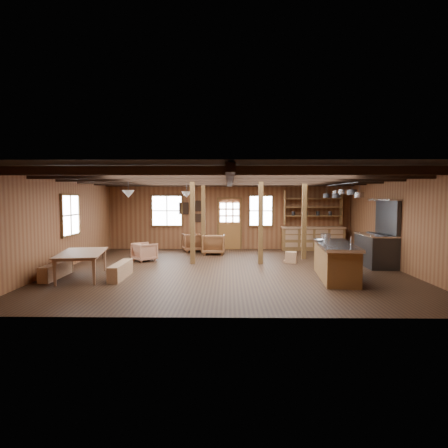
{
  "coord_description": "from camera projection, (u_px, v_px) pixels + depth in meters",
  "views": [
    {
      "loc": [
        -0.03,
        -11.04,
        2.13
      ],
      "look_at": [
        -0.18,
        0.57,
        1.32
      ],
      "focal_mm": 30.0,
      "sensor_mm": 36.0,
      "label": 1
    }
  ],
  "objects": [
    {
      "name": "armchair_b",
      "position": [
        214.0,
        244.0,
        14.19
      ],
      "size": [
        0.83,
        0.86,
        0.77
      ],
      "primitive_type": "imported",
      "rotation": [
        0.0,
        0.0,
        3.12
      ],
      "color": "brown",
      "rests_on": "floor"
    },
    {
      "name": "notice_boards",
      "position": [
        193.0,
        210.0,
        15.51
      ],
      "size": [
        1.08,
        0.03,
        0.9
      ],
      "color": "silver",
      "rests_on": "wall_back"
    },
    {
      "name": "kitchen_island",
      "position": [
        336.0,
        261.0,
        9.86
      ],
      "size": [
        1.12,
        2.58,
        1.2
      ],
      "rotation": [
        0.0,
        0.0,
        -0.1
      ],
      "color": "brown",
      "rests_on": "floor"
    },
    {
      "name": "room",
      "position": [
        230.0,
        223.0,
        11.06
      ],
      "size": [
        10.04,
        9.04,
        2.84
      ],
      "color": "black",
      "rests_on": "ground"
    },
    {
      "name": "bowl",
      "position": [
        319.0,
        240.0,
        10.23
      ],
      "size": [
        0.28,
        0.28,
        0.07
      ],
      "primitive_type": "imported",
      "rotation": [
        0.0,
        0.0,
        -0.02
      ],
      "color": "silver",
      "rests_on": "kitchen_island"
    },
    {
      "name": "bench_wall",
      "position": [
        56.0,
        270.0,
        9.98
      ],
      "size": [
        0.27,
        1.45,
        0.4
      ],
      "primitive_type": "cube",
      "color": "brown",
      "rests_on": "floor"
    },
    {
      "name": "commercial_range",
      "position": [
        378.0,
        245.0,
        11.71
      ],
      "size": [
        0.87,
        1.7,
        2.1
      ],
      "color": "#2D2D2F",
      "rests_on": "floor"
    },
    {
      "name": "pendant_lamps",
      "position": [
        160.0,
        194.0,
        12.03
      ],
      "size": [
        1.86,
        2.36,
        0.66
      ],
      "color": "#2D2D2F",
      "rests_on": "ceiling"
    },
    {
      "name": "step_stool",
      "position": [
        291.0,
        257.0,
        12.3
      ],
      "size": [
        0.47,
        0.39,
        0.36
      ],
      "primitive_type": "cube",
      "rotation": [
        0.0,
        0.0,
        -0.28
      ],
      "color": "brown",
      "rests_on": "floor"
    },
    {
      "name": "back_door",
      "position": [
        229.0,
        228.0,
        15.54
      ],
      "size": [
        1.02,
        0.08,
        2.15
      ],
      "color": "brown",
      "rests_on": "floor"
    },
    {
      "name": "window_back_left",
      "position": [
        167.0,
        211.0,
        15.53
      ],
      "size": [
        1.32,
        0.06,
        1.32
      ],
      "color": "white",
      "rests_on": "wall_back"
    },
    {
      "name": "dining_table",
      "position": [
        84.0,
        265.0,
        9.96
      ],
      "size": [
        1.45,
        2.15,
        0.7
      ],
      "primitive_type": "imported",
      "rotation": [
        0.0,
        0.0,
        1.75
      ],
      "color": "brown",
      "rests_on": "floor"
    },
    {
      "name": "window_back_right",
      "position": [
        261.0,
        211.0,
        15.48
      ],
      "size": [
        1.02,
        0.06,
        1.32
      ],
      "color": "white",
      "rests_on": "wall_back"
    },
    {
      "name": "timber_posts",
      "position": [
        244.0,
        219.0,
        13.13
      ],
      "size": [
        3.95,
        2.35,
        2.8
      ],
      "color": "#3F2812",
      "rests_on": "floor"
    },
    {
      "name": "ceiling_joists",
      "position": [
        230.0,
        180.0,
        11.15
      ],
      "size": [
        9.8,
        8.82,
        0.18
      ],
      "color": "black",
      "rests_on": "ceiling"
    },
    {
      "name": "bench_aisle",
      "position": [
        121.0,
        271.0,
        9.95
      ],
      "size": [
        0.28,
        1.48,
        0.41
      ],
      "primitive_type": "cube",
      "color": "brown",
      "rests_on": "floor"
    },
    {
      "name": "back_counter",
      "position": [
        313.0,
        236.0,
        15.27
      ],
      "size": [
        2.55,
        0.6,
        2.45
      ],
      "color": "brown",
      "rests_on": "floor"
    },
    {
      "name": "armchair_a",
      "position": [
        193.0,
        242.0,
        14.93
      ],
      "size": [
        0.98,
        0.99,
        0.73
      ],
      "primitive_type": "imported",
      "rotation": [
        0.0,
        0.0,
        3.44
      ],
      "color": "brown",
      "rests_on": "floor"
    },
    {
      "name": "armchair_c",
      "position": [
        145.0,
        252.0,
        12.66
      ],
      "size": [
        0.96,
        0.96,
        0.62
      ],
      "primitive_type": "imported",
      "rotation": [
        0.0,
        0.0,
        2.31
      ],
      "color": "#996145",
      "rests_on": "floor"
    },
    {
      "name": "counter_pot",
      "position": [
        326.0,
        237.0,
        10.78
      ],
      "size": [
        0.27,
        0.27,
        0.16
      ],
      "primitive_type": "cylinder",
      "color": "#ACAFB3",
      "rests_on": "kitchen_island"
    },
    {
      "name": "window_left",
      "position": [
        70.0,
        215.0,
        11.61
      ],
      "size": [
        0.14,
        1.24,
        1.32
      ],
      "color": "white",
      "rests_on": "wall_back"
    },
    {
      "name": "pot_rack",
      "position": [
        342.0,
        193.0,
        11.14
      ],
      "size": [
        0.4,
        3.0,
        0.44
      ],
      "color": "#2D2D2F",
      "rests_on": "ceiling"
    }
  ]
}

